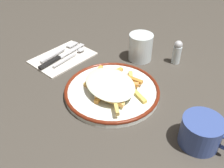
% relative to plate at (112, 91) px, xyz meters
% --- Properties ---
extents(ground_plane, '(2.60, 2.60, 0.00)m').
position_rel_plate_xyz_m(ground_plane, '(0.00, 0.00, -0.01)').
color(ground_plane, '#403B34').
extents(plate, '(0.28, 0.28, 0.02)m').
position_rel_plate_xyz_m(plate, '(0.00, 0.00, 0.00)').
color(plate, white).
rests_on(plate, ground_plane).
extents(fries_heap, '(0.21, 0.20, 0.03)m').
position_rel_plate_xyz_m(fries_heap, '(-0.00, -0.00, 0.02)').
color(fries_heap, '#E8C450').
rests_on(fries_heap, plate).
extents(napkin, '(0.15, 0.21, 0.01)m').
position_rel_plate_xyz_m(napkin, '(-0.26, 0.04, -0.01)').
color(napkin, silver).
rests_on(napkin, ground_plane).
extents(fork, '(0.03, 0.18, 0.01)m').
position_rel_plate_xyz_m(fork, '(-0.29, 0.05, 0.00)').
color(fork, silver).
rests_on(fork, napkin).
extents(knife, '(0.03, 0.21, 0.01)m').
position_rel_plate_xyz_m(knife, '(-0.26, 0.02, 0.00)').
color(knife, black).
rests_on(knife, napkin).
extents(spoon, '(0.02, 0.15, 0.01)m').
position_rel_plate_xyz_m(spoon, '(-0.23, 0.07, 0.00)').
color(spoon, silver).
rests_on(spoon, napkin).
extents(water_glass, '(0.08, 0.08, 0.09)m').
position_rel_plate_xyz_m(water_glass, '(-0.05, 0.21, 0.04)').
color(water_glass, silver).
rests_on(water_glass, ground_plane).
extents(coffee_mug, '(0.12, 0.10, 0.07)m').
position_rel_plate_xyz_m(coffee_mug, '(0.27, -0.01, 0.03)').
color(coffee_mug, '#3A5099').
rests_on(coffee_mug, ground_plane).
extents(salt_shaker, '(0.03, 0.03, 0.08)m').
position_rel_plate_xyz_m(salt_shaker, '(0.06, 0.27, 0.03)').
color(salt_shaker, silver).
rests_on(salt_shaker, ground_plane).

